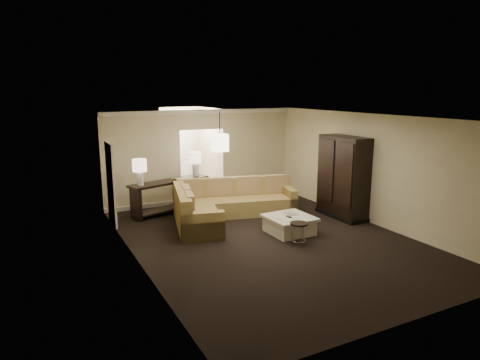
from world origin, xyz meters
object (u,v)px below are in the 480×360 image
sectional_sofa (223,204)px  drink_table (299,229)px  armoire (343,179)px  coffee_table (289,224)px  person (172,167)px  console_table (170,193)px

sectional_sofa → drink_table: 2.59m
armoire → drink_table: armoire is taller
coffee_table → person: size_ratio=0.64×
sectional_sofa → armoire: armoire is taller
coffee_table → console_table: size_ratio=0.44×
sectional_sofa → person: 3.68m
console_table → armoire: (4.01, -2.52, 0.50)m
armoire → sectional_sofa: bearing=156.7°
person → console_table: bearing=94.1°
console_table → person: person is taller
drink_table → person: 6.22m
sectional_sofa → console_table: size_ratio=1.58×
drink_table → console_table: bearing=115.1°
console_table → person: bearing=53.4°
drink_table → armoire: bearing=28.5°
person → armoire: bearing=146.5°
console_table → person: 2.57m
armoire → drink_table: bearing=-151.5°
coffee_table → armoire: bearing=14.0°
console_table → drink_table: console_table is taller
console_table → armoire: bearing=-49.0°
coffee_table → sectional_sofa: bearing=117.7°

